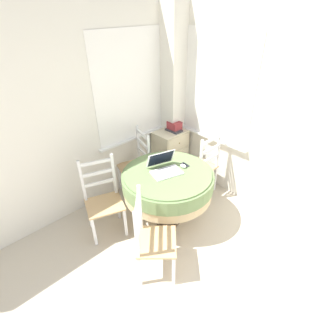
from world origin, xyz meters
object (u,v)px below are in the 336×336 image
object	(u,v)px
computer_mouse	(183,166)
dining_chair_near_back_window	(137,165)
cell_phone	(185,165)
dining_chair_near_right_window	(202,166)
dining_chair_camera_near	(152,239)
storage_box	(174,126)
book_on_cabinet	(174,130)
dining_chair_left_flank	(103,200)
round_dining_table	(168,182)
corner_cabinet	(170,152)
laptop	(165,168)

from	to	relation	value
computer_mouse	dining_chair_near_back_window	distance (m)	0.88
cell_phone	dining_chair_near_right_window	bearing A→B (deg)	12.74
dining_chair_camera_near	storage_box	xyz separation A→B (m)	(1.54, 1.19, 0.38)
dining_chair_near_back_window	dining_chair_camera_near	xyz separation A→B (m)	(-0.77, -1.20, 0.00)
computer_mouse	book_on_cabinet	world-z (taller)	book_on_cabinet
cell_phone	dining_chair_left_flank	xyz separation A→B (m)	(-0.93, 0.46, -0.30)
round_dining_table	corner_cabinet	xyz separation A→B (m)	(0.82, 0.78, -0.21)
laptop	dining_chair_left_flank	world-z (taller)	dining_chair_left_flank
computer_mouse	book_on_cabinet	size ratio (longest dim) A/B	0.35
computer_mouse	dining_chair_near_back_window	xyz separation A→B (m)	(-0.10, 0.82, -0.31)
round_dining_table	computer_mouse	distance (m)	0.27
round_dining_table	storage_box	bearing A→B (deg)	40.41
computer_mouse	corner_cabinet	distance (m)	1.10
dining_chair_left_flank	storage_box	bearing A→B (deg)	12.05
cell_phone	book_on_cabinet	xyz separation A→B (m)	(0.59, 0.77, 0.03)
cell_phone	corner_cabinet	bearing A→B (deg)	55.63
laptop	corner_cabinet	bearing A→B (deg)	41.38
computer_mouse	dining_chair_camera_near	world-z (taller)	dining_chair_camera_near
corner_cabinet	dining_chair_camera_near	bearing A→B (deg)	-140.52
round_dining_table	dining_chair_camera_near	distance (m)	0.80
laptop	dining_chair_camera_near	bearing A→B (deg)	-143.09
computer_mouse	dining_chair_camera_near	size ratio (longest dim) A/B	0.09
dining_chair_left_flank	corner_cabinet	world-z (taller)	dining_chair_left_flank
cell_phone	dining_chair_near_back_window	distance (m)	0.86
computer_mouse	dining_chair_near_right_window	size ratio (longest dim) A/B	0.09
dining_chair_camera_near	dining_chair_near_right_window	bearing A→B (deg)	20.07
storage_box	book_on_cabinet	bearing A→B (deg)	-147.64
storage_box	dining_chair_camera_near	bearing A→B (deg)	-142.28
corner_cabinet	dining_chair_left_flank	bearing A→B (deg)	-166.57
laptop	computer_mouse	size ratio (longest dim) A/B	5.07
round_dining_table	laptop	bearing A→B (deg)	96.49
dining_chair_left_flank	corner_cabinet	bearing A→B (deg)	13.43
dining_chair_camera_near	corner_cabinet	world-z (taller)	dining_chair_camera_near
computer_mouse	corner_cabinet	xyz separation A→B (m)	(0.61, 0.83, -0.38)
laptop	dining_chair_left_flank	size ratio (longest dim) A/B	0.44
dining_chair_near_back_window	storage_box	distance (m)	0.86
round_dining_table	storage_box	size ratio (longest dim) A/B	5.88
dining_chair_near_back_window	dining_chair_left_flank	size ratio (longest dim) A/B	1.00
cell_phone	dining_chair_near_back_window	bearing A→B (deg)	100.96
dining_chair_near_back_window	book_on_cabinet	xyz separation A→B (m)	(0.74, -0.03, 0.33)
cell_phone	laptop	bearing A→B (deg)	163.54
round_dining_table	dining_chair_camera_near	xyz separation A→B (m)	(-0.66, -0.44, -0.14)
round_dining_table	laptop	xyz separation A→B (m)	(-0.01, 0.05, 0.19)
laptop	dining_chair_near_right_window	distance (m)	0.85
cell_phone	corner_cabinet	distance (m)	1.05
dining_chair_near_back_window	dining_chair_left_flank	xyz separation A→B (m)	(-0.78, -0.34, 0.00)
cell_phone	dining_chair_left_flank	bearing A→B (deg)	153.93
storage_box	book_on_cabinet	size ratio (longest dim) A/B	0.78
round_dining_table	dining_chair_near_right_window	bearing A→B (deg)	6.11
cell_phone	dining_chair_near_right_window	distance (m)	0.59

